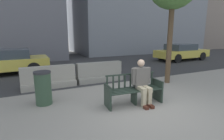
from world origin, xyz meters
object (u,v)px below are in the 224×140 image
(street_bench, at_px, (134,91))
(jersey_barrier_left, at_px, (49,79))
(car_sedan_mid, at_px, (182,52))
(jersey_barrier_centre, at_px, (100,73))
(car_taxi_near, at_px, (6,62))
(trash_bin, at_px, (43,88))
(seated_person, at_px, (142,81))

(street_bench, relative_size, jersey_barrier_left, 0.86)
(car_sedan_mid, bearing_deg, jersey_barrier_centre, -159.17)
(street_bench, height_order, car_taxi_near, car_taxi_near)
(trash_bin, bearing_deg, jersey_barrier_centre, 35.27)
(seated_person, distance_m, car_sedan_mid, 10.04)
(seated_person, relative_size, trash_bin, 1.33)
(car_sedan_mid, bearing_deg, seated_person, -143.05)
(jersey_barrier_centre, bearing_deg, jersey_barrier_left, -179.15)
(seated_person, xyz_separation_m, trash_bin, (-2.63, 1.18, -0.19))
(jersey_barrier_centre, distance_m, jersey_barrier_left, 2.12)
(street_bench, xyz_separation_m, seated_person, (0.23, -0.08, 0.29))
(seated_person, relative_size, car_taxi_near, 0.32)
(jersey_barrier_left, distance_m, car_sedan_mid, 10.80)
(seated_person, xyz_separation_m, jersey_barrier_centre, (-0.18, 2.91, -0.35))
(jersey_barrier_centre, relative_size, car_sedan_mid, 0.45)
(car_sedan_mid, xyz_separation_m, trash_bin, (-10.66, -4.85, -0.16))
(street_bench, height_order, jersey_barrier_centre, street_bench)
(jersey_barrier_centre, bearing_deg, seated_person, -86.40)
(street_bench, bearing_deg, jersey_barrier_left, 126.47)
(car_sedan_mid, height_order, trash_bin, car_sedan_mid)
(jersey_barrier_left, height_order, car_sedan_mid, car_sedan_mid)
(street_bench, relative_size, car_taxi_near, 0.41)
(street_bench, xyz_separation_m, trash_bin, (-2.40, 1.11, 0.10))
(seated_person, xyz_separation_m, jersey_barrier_left, (-2.30, 2.88, -0.35))
(car_sedan_mid, relative_size, trash_bin, 4.53)
(street_bench, relative_size, seated_person, 1.31)
(street_bench, relative_size, car_sedan_mid, 0.39)
(street_bench, xyz_separation_m, car_sedan_mid, (8.25, 5.96, 0.26))
(street_bench, bearing_deg, car_taxi_near, 121.24)
(car_sedan_mid, bearing_deg, jersey_barrier_left, -163.02)
(car_sedan_mid, bearing_deg, trash_bin, -155.51)
(car_taxi_near, relative_size, trash_bin, 4.22)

